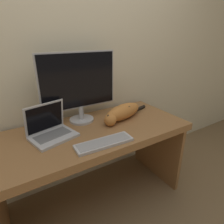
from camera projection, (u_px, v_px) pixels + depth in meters
wall_back at (69, 50)px, 1.57m from camera, size 6.40×0.06×2.60m
desk at (94, 146)px, 1.52m from camera, size 1.52×0.68×0.73m
monitor at (79, 85)px, 1.50m from camera, size 0.64×0.21×0.57m
laptop at (51, 131)px, 1.35m from camera, size 0.35×0.30×0.24m
external_keyboard at (104, 143)px, 1.26m from camera, size 0.41×0.14×0.02m
cat at (122, 112)px, 1.62m from camera, size 0.56×0.23×0.13m
small_toy at (121, 111)px, 1.74m from camera, size 0.06×0.06×0.06m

